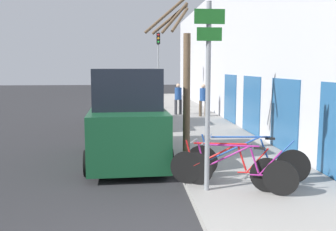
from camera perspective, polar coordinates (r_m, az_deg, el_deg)
ground_plane at (r=15.56m, az=-5.00°, el=-2.12°), size 80.00×80.00×0.00m
sidewalk_curb at (r=18.51m, az=3.01°, el=-0.35°), size 3.20×32.00×0.15m
building_facade at (r=18.62m, az=8.51°, el=9.35°), size 0.23×32.00×6.50m
signpost at (r=7.18m, az=6.13°, el=4.15°), size 0.57×0.12×3.62m
bicycle_0 at (r=7.54m, az=10.51°, el=-8.22°), size 2.04×1.17×0.93m
bicycle_1 at (r=7.64m, az=8.73°, el=-7.96°), size 2.11×1.02×0.93m
bicycle_2 at (r=8.22m, az=11.82°, el=-6.80°), size 2.50×0.88×0.98m
parked_car_0 at (r=10.15m, az=-6.22°, el=-0.77°), size 2.22×4.39×2.52m
parked_car_1 at (r=15.82m, az=-5.15°, el=1.48°), size 2.05×4.73×2.06m
pedestrian_near at (r=18.48m, az=5.40°, el=2.71°), size 0.41×0.35×1.59m
pedestrian_far at (r=19.07m, az=1.56°, el=2.88°), size 0.40×0.35×1.58m
street_tree at (r=10.27m, az=2.44°, el=5.31°), size 1.26×0.83×4.31m
traffic_light at (r=21.97m, az=-1.49°, el=8.61°), size 0.20×0.30×4.50m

